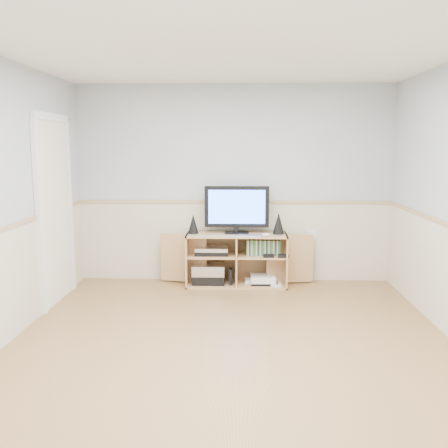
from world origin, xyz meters
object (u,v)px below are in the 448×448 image
(media_cabinet, at_px, (237,258))
(keyboard, at_px, (250,236))
(game_consoles, at_px, (262,280))
(monitor, at_px, (237,208))

(media_cabinet, relative_size, keyboard, 6.92)
(media_cabinet, xyz_separation_m, game_consoles, (0.32, -0.07, -0.26))
(media_cabinet, bearing_deg, keyboard, -50.96)
(game_consoles, bearing_deg, monitor, 169.26)
(monitor, xyz_separation_m, keyboard, (0.16, -0.19, -0.31))
(media_cabinet, xyz_separation_m, keyboard, (0.16, -0.20, 0.32))
(keyboard, bearing_deg, monitor, 142.37)
(media_cabinet, distance_m, monitor, 0.64)
(media_cabinet, bearing_deg, game_consoles, -11.99)
(monitor, relative_size, keyboard, 2.84)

